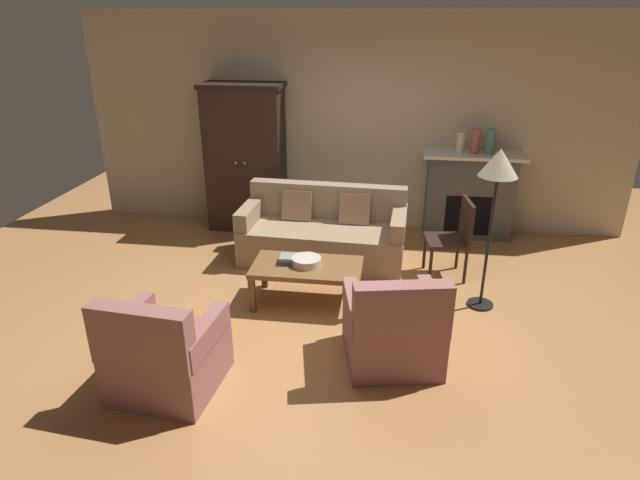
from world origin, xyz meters
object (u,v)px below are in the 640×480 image
object	(u,v)px
couch	(324,234)
book_stack	(293,259)
coffee_table	(307,270)
armchair_near_right	(393,330)
fruit_bowl	(306,261)
mantel_vase_terracotta	(475,141)
fireplace	(469,195)
floor_lamp	(498,172)
mantel_vase_jade	(490,142)
mantel_vase_cream	(460,143)
armoire	(246,158)
side_chair_wooden	(455,234)
armchair_near_left	(165,355)

from	to	relation	value
couch	book_stack	xyz separation A→B (m)	(-0.17, -1.03, 0.14)
coffee_table	armchair_near_right	world-z (taller)	armchair_near_right
fruit_bowl	mantel_vase_terracotta	bearing A→B (deg)	48.42
book_stack	armchair_near_right	bearing A→B (deg)	-42.62
mantel_vase_terracotta	armchair_near_right	world-z (taller)	mantel_vase_terracotta
fireplace	floor_lamp	world-z (taller)	floor_lamp
couch	coffee_table	world-z (taller)	couch
book_stack	mantel_vase_jade	xyz separation A→B (m)	(2.13, 2.01, 0.82)
coffee_table	mantel_vase_jade	size ratio (longest dim) A/B	3.58
mantel_vase_cream	armchair_near_right	xyz separation A→B (m)	(-0.74, -2.96, -0.93)
coffee_table	armchair_near_right	distance (m)	1.27
armoire	side_chair_wooden	distance (m)	2.95
fireplace	book_stack	xyz separation A→B (m)	(-1.95, -2.03, -0.11)
fireplace	armchair_near_left	bearing A→B (deg)	-126.74
armoire	fruit_bowl	world-z (taller)	armoire
fruit_bowl	mantel_vase_terracotta	world-z (taller)	mantel_vase_terracotta
coffee_table	mantel_vase_cream	xyz separation A→B (m)	(1.62, 2.05, 0.88)
couch	mantel_vase_terracotta	world-z (taller)	mantel_vase_terracotta
coffee_table	book_stack	distance (m)	0.18
couch	mantel_vase_jade	size ratio (longest dim) A/B	6.36
coffee_table	fruit_bowl	xyz separation A→B (m)	(-0.01, 0.01, 0.09)
coffee_table	floor_lamp	world-z (taller)	floor_lamp
mantel_vase_terracotta	armchair_near_left	world-z (taller)	mantel_vase_terracotta
mantel_vase_cream	side_chair_wooden	size ratio (longest dim) A/B	0.29
mantel_vase_cream	floor_lamp	size ratio (longest dim) A/B	0.16
armoire	couch	bearing A→B (deg)	-38.25
fireplace	fruit_bowl	size ratio (longest dim) A/B	4.26
armchair_near_left	armchair_near_right	xyz separation A→B (m)	(1.75, 0.60, 0.00)
fireplace	coffee_table	distance (m)	2.75
fireplace	coffee_table	size ratio (longest dim) A/B	1.15
mantel_vase_cream	mantel_vase_jade	size ratio (longest dim) A/B	0.84
side_chair_wooden	mantel_vase_jade	bearing A→B (deg)	69.36
armchair_near_left	floor_lamp	bearing A→B (deg)	32.70
coffee_table	fruit_bowl	size ratio (longest dim) A/B	3.72
couch	floor_lamp	size ratio (longest dim) A/B	1.20
armchair_near_left	floor_lamp	size ratio (longest dim) A/B	0.54
floor_lamp	armoire	bearing A→B (deg)	148.06
mantel_vase_cream	fireplace	bearing A→B (deg)	5.69
fireplace	armoire	size ratio (longest dim) A/B	0.65
fruit_bowl	armchair_near_left	xyz separation A→B (m)	(-0.86, -1.52, -0.14)
fruit_bowl	floor_lamp	xyz separation A→B (m)	(1.77, 0.17, 0.94)
armoire	mantel_vase_terracotta	xyz separation A→B (m)	(2.95, 0.06, 0.30)
mantel_vase_jade	coffee_table	bearing A→B (deg)	-134.09
couch	mantel_vase_cream	world-z (taller)	mantel_vase_cream
book_stack	fruit_bowl	bearing A→B (deg)	-11.78
mantel_vase_terracotta	floor_lamp	bearing A→B (deg)	-91.30
armoire	mantel_vase_terracotta	size ratio (longest dim) A/B	6.33
armchair_near_right	side_chair_wooden	size ratio (longest dim) A/B	1.01
fruit_bowl	floor_lamp	world-z (taller)	floor_lamp
armoire	mantel_vase_cream	xyz separation A→B (m)	(2.77, 0.06, 0.28)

